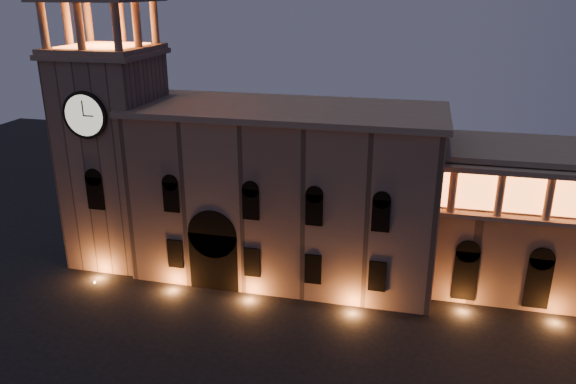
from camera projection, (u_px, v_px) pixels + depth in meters
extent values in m
cube|color=#856957|center=(287.00, 194.00, 57.54)|extent=(30.00, 12.00, 17.00)
cube|color=gray|center=(287.00, 110.00, 54.54)|extent=(30.80, 12.80, 0.60)
cube|color=black|center=(216.00, 260.00, 55.79)|extent=(5.00, 1.40, 6.00)
cylinder|color=black|center=(214.00, 232.00, 54.77)|extent=(5.00, 1.40, 5.00)
cube|color=orange|center=(215.00, 262.00, 55.68)|extent=(4.20, 0.20, 5.00)
cube|color=#856957|center=(116.00, 162.00, 59.83)|extent=(9.00, 9.00, 22.00)
cube|color=gray|center=(105.00, 54.00, 56.00)|extent=(9.80, 9.80, 0.50)
cylinder|color=black|center=(85.00, 115.00, 53.51)|extent=(4.60, 0.35, 4.60)
cylinder|color=beige|center=(84.00, 116.00, 53.38)|extent=(4.00, 0.12, 4.00)
cube|color=gray|center=(104.00, 49.00, 55.83)|extent=(9.40, 9.40, 0.50)
cube|color=orange|center=(104.00, 46.00, 55.72)|extent=(6.80, 6.80, 0.15)
cylinder|color=gray|center=(43.00, 26.00, 52.38)|extent=(0.76, 0.76, 4.20)
cylinder|color=gray|center=(79.00, 26.00, 51.55)|extent=(0.76, 0.76, 4.20)
cylinder|color=gray|center=(117.00, 27.00, 50.72)|extent=(0.76, 0.76, 4.20)
cylinder|color=gray|center=(89.00, 21.00, 59.33)|extent=(0.76, 0.76, 4.20)
cylinder|color=gray|center=(121.00, 22.00, 58.50)|extent=(0.76, 0.76, 4.20)
cylinder|color=gray|center=(155.00, 22.00, 57.66)|extent=(0.76, 0.76, 4.20)
cylinder|color=gray|center=(67.00, 24.00, 55.86)|extent=(0.76, 0.76, 4.20)
cylinder|color=gray|center=(137.00, 25.00, 54.19)|extent=(0.76, 0.76, 4.20)
cylinder|color=gray|center=(453.00, 190.00, 49.80)|extent=(0.70, 0.70, 4.00)
cylinder|color=gray|center=(500.00, 194.00, 48.92)|extent=(0.70, 0.70, 4.00)
cylinder|color=gray|center=(549.00, 198.00, 48.05)|extent=(0.70, 0.70, 4.00)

